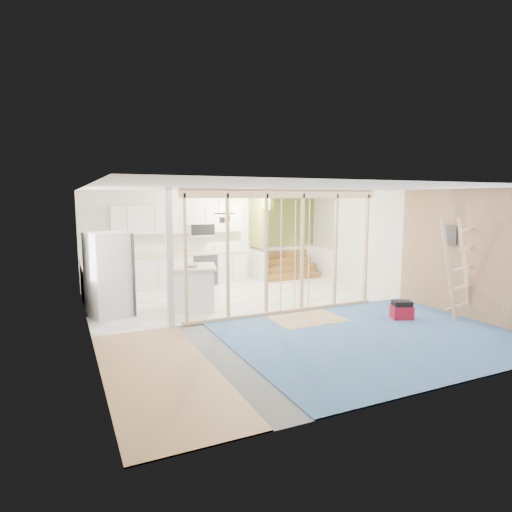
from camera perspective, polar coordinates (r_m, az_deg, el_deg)
name	(u,v)px	position (r m, az deg, el deg)	size (l,w,h in m)	color
room	(272,253)	(8.70, 2.10, 0.38)	(7.01, 8.01, 2.61)	slate
floor_overlays	(273,314)	(9.04, 2.30, -7.69)	(7.00, 8.00, 0.03)	white
stud_frame	(262,240)	(8.57, 0.82, 2.14)	(4.66, 0.14, 2.60)	tan
base_cabinets	(158,273)	(11.46, -12.87, -2.26)	(4.45, 2.24, 0.93)	silver
upper_cabinets	(182,220)	(11.92, -9.90, 4.75)	(3.60, 0.41, 0.85)	silver
green_partition	(277,247)	(12.90, 2.85, 1.16)	(2.25, 1.51, 2.60)	olive
pot_rack	(224,216)	(10.25, -4.23, 5.37)	(0.52, 0.52, 0.72)	black
sheathing_panel	(477,255)	(9.39, 27.37, 0.07)	(0.02, 4.00, 2.60)	tan
electrical_panel	(451,235)	(9.70, 24.52, 2.53)	(0.04, 0.30, 0.40)	#3B3A40
ceiling_light	(268,194)	(11.94, 1.61, 8.32)	(0.32, 0.32, 0.08)	#FFEABF
fridge	(109,275)	(9.17, -19.01, -2.38)	(0.94, 0.91, 1.74)	silver
island	(193,288)	(9.36, -8.46, -4.26)	(1.22, 1.22, 0.97)	white
bowl	(191,265)	(9.11, -8.66, -1.24)	(0.29, 0.29, 0.07)	silver
soap_bottle_a	(120,250)	(11.56, -17.65, 0.71)	(0.11, 0.11, 0.29)	#B2B3C6
soap_bottle_b	(216,247)	(12.18, -5.41, 1.16)	(0.09, 0.09, 0.20)	silver
toolbox	(402,311)	(9.09, 18.86, -6.90)	(0.48, 0.42, 0.38)	maroon
ladder	(459,269)	(9.28, 25.44, -1.57)	(1.08, 0.15, 2.02)	tan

